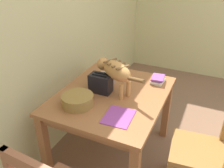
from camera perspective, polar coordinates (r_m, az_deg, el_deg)
name	(u,v)px	position (r m, az deg, el deg)	size (l,w,h in m)	color
wall_rear	(49,27)	(2.36, -14.74, 12.81)	(5.19, 0.11, 2.50)	#CFC588
dining_table	(112,102)	(2.25, 0.00, -4.27)	(1.12, 0.93, 0.73)	#9D5F36
cat	(115,71)	(2.14, 0.66, 3.16)	(0.33, 0.55, 0.30)	#C78848
saucer_bowl	(103,82)	(2.36, -2.08, 0.50)	(0.22, 0.22, 0.03)	blue
coffee_mug	(103,76)	(2.34, -2.06, 1.82)	(0.12, 0.08, 0.09)	silver
magazine	(118,117)	(1.90, 1.54, -7.68)	(0.26, 0.22, 0.01)	#964092
book_stack	(158,79)	(2.41, 10.73, 1.07)	(0.18, 0.14, 0.07)	silver
wicker_basket	(78,100)	(2.04, -8.12, -3.76)	(0.27, 0.27, 0.09)	olive
toaster	(101,83)	(2.19, -2.70, 0.17)	(0.12, 0.20, 0.18)	black
wooden_chair_near	(203,150)	(2.14, 20.69, -14.43)	(0.46, 0.46, 0.94)	#9A6630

